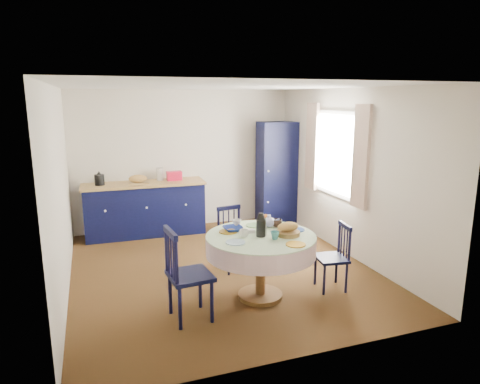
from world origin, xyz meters
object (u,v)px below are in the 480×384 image
Objects in this scene: kitchen_counter at (145,208)px; chair_left at (186,274)px; pantry_cabinet at (276,173)px; cobalt_bowl at (233,229)px; mug_d at (237,224)px; chair_right at (334,256)px; mug_c at (277,223)px; mug_b at (275,235)px; chair_far at (233,238)px; dining_table at (261,245)px; mug_a at (244,233)px.

kitchen_counter is 2.03× the size of chair_left.
pantry_cabinet is 8.13× the size of cobalt_bowl.
chair_left is at bearing -142.90° from mug_d.
mug_d is 0.15m from cobalt_bowl.
chair_right is (1.94, -3.02, -0.05)m from kitchen_counter.
pantry_cabinet is at bearing 65.97° from mug_c.
mug_d is at bearing 115.52° from mug_b.
pantry_cabinet is at bearing 56.33° from mug_d.
mug_b reaches higher than cobalt_bowl.
mug_b is (1.08, -3.13, 0.35)m from kitchen_counter.
chair_left is at bearing -87.99° from kitchen_counter.
chair_far is 0.89m from mug_c.
cobalt_bowl is at bearing 178.25° from mug_c.
chair_left is 1.22× the size of chair_right.
cobalt_bowl is (-0.57, 0.02, -0.02)m from mug_c.
dining_table reaches higher than mug_d.
pantry_cabinet is at bearing 56.12° from cobalt_bowl.
pantry_cabinet is 2.29× the size of chair_right.
chair_far is 1.43m from chair_right.
pantry_cabinet reaches higher than dining_table.
chair_far is 1.04m from mug_a.
pantry_cabinet is 2.85m from mug_c.
mug_c is at bearing -73.02° from chair_far.
mug_c is (-1.16, -2.60, -0.13)m from pantry_cabinet.
pantry_cabinet is at bearing 59.30° from mug_a.
chair_far is at bearing 91.87° from dining_table.
mug_b is (-1.38, -3.02, -0.13)m from pantry_cabinet.
dining_table is 10.16× the size of mug_c.
chair_left is 9.50× the size of mug_a.
kitchen_counter is at bearing 108.96° from mug_b.
chair_left is 4.36× the size of cobalt_bowl.
chair_left is 1.49m from chair_far.
mug_d is (-0.18, 0.37, 0.17)m from dining_table.
chair_left is at bearing -126.07° from pantry_cabinet.
cobalt_bowl is at bearing -73.68° from kitchen_counter.
chair_far is at bearing 95.99° from mug_b.
mug_d is 0.47× the size of cobalt_bowl.
chair_right reaches higher than cobalt_bowl.
cobalt_bowl is (-1.22, 0.33, 0.38)m from chair_right.
mug_d is (-0.15, -0.59, 0.39)m from chair_far.
mug_c is 0.54× the size of cobalt_bowl.
chair_left reaches higher than mug_b.
mug_a is at bearing -76.95° from cobalt_bowl.
chair_right is at bearing -54.57° from chair_far.
chair_left reaches higher than cobalt_bowl.
mug_a is 0.57m from mug_c.
kitchen_counter is 3.33m from mug_b.
kitchen_counter is at bearing -4.62° from chair_left.
mug_a is at bearing -118.37° from pantry_cabinet.
mug_a is (-1.68, -2.83, -0.14)m from pantry_cabinet.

